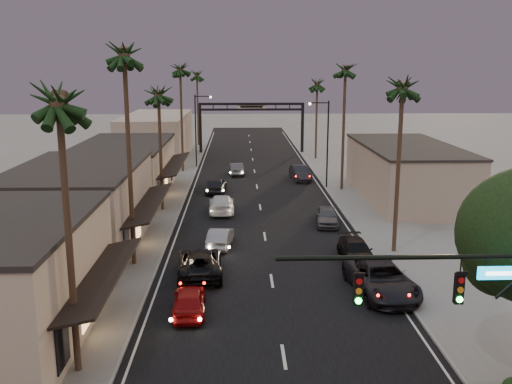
{
  "coord_description": "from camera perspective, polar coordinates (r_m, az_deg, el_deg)",
  "views": [
    {
      "loc": [
        -1.91,
        -12.64,
        12.38
      ],
      "look_at": [
        -0.53,
        32.06,
        2.5
      ],
      "focal_mm": 40.0,
      "sensor_mm": 36.0,
      "label": 1
    }
  ],
  "objects": [
    {
      "name": "palm_la",
      "position": [
        22.67,
        -19.2,
        9.41
      ],
      "size": [
        3.2,
        3.2,
        13.2
      ],
      "color": "#38281C",
      "rests_on": "ground"
    },
    {
      "name": "oncoming_red",
      "position": [
        29.77,
        -6.71,
        -10.72
      ],
      "size": [
        1.85,
        4.22,
        1.41
      ],
      "primitive_type": "imported",
      "rotation": [
        0.0,
        0.0,
        3.19
      ],
      "color": "maroon",
      "rests_on": "ground"
    },
    {
      "name": "sidewalk_left",
      "position": [
        66.24,
        -8.32,
        1.61
      ],
      "size": [
        5.0,
        92.0,
        0.12
      ],
      "primitive_type": "cube",
      "color": "slate",
      "rests_on": "ground"
    },
    {
      "name": "traffic_signal",
      "position": [
        19.7,
        21.43,
        -10.2
      ],
      "size": [
        8.51,
        0.22,
        7.8
      ],
      "color": "black",
      "rests_on": "ground"
    },
    {
      "name": "sidewalk_right",
      "position": [
        66.79,
        8.1,
        1.7
      ],
      "size": [
        5.0,
        92.0,
        0.12
      ],
      "primitive_type": "cube",
      "color": "slate",
      "rests_on": "ground"
    },
    {
      "name": "oncoming_pickup",
      "position": [
        34.84,
        -5.63,
        -7.05
      ],
      "size": [
        2.94,
        5.78,
        1.56
      ],
      "primitive_type": "imported",
      "rotation": [
        0.0,
        0.0,
        3.21
      ],
      "color": "black",
      "rests_on": "ground"
    },
    {
      "name": "oncoming_silver",
      "position": [
        40.04,
        -3.61,
        -4.56
      ],
      "size": [
        1.92,
        4.26,
        1.36
      ],
      "primitive_type": "imported",
      "rotation": [
        0.0,
        0.0,
        3.02
      ],
      "color": "gray",
      "rests_on": "ground"
    },
    {
      "name": "palm_rc",
      "position": [
        77.38,
        6.15,
        10.97
      ],
      "size": [
        3.2,
        3.2,
        12.2
      ],
      "color": "#38281C",
      "rests_on": "ground"
    },
    {
      "name": "streetlight_right",
      "position": [
        58.74,
        6.92,
        5.47
      ],
      "size": [
        2.13,
        0.3,
        9.0
      ],
      "color": "black",
      "rests_on": "ground"
    },
    {
      "name": "curbside_black",
      "position": [
        37.75,
        9.99,
        -5.81
      ],
      "size": [
        2.05,
        4.71,
        1.35
      ],
      "primitive_type": "imported",
      "rotation": [
        0.0,
        0.0,
        0.04
      ],
      "color": "black",
      "rests_on": "ground"
    },
    {
      "name": "storefront_far",
      "position": [
        56.62,
        -13.05,
        2.09
      ],
      "size": [
        8.0,
        16.0,
        5.0
      ],
      "primitive_type": "cube",
      "color": "#C4B195",
      "rests_on": "ground"
    },
    {
      "name": "storefront_dist",
      "position": [
        78.99,
        -9.88,
        5.46
      ],
      "size": [
        8.0,
        20.0,
        6.0
      ],
      "primitive_type": "cube",
      "color": "gray",
      "rests_on": "ground"
    },
    {
      "name": "palm_lc",
      "position": [
        49.13,
        -9.75,
        10.05
      ],
      "size": [
        3.2,
        3.2,
        12.2
      ],
      "color": "#38281C",
      "rests_on": "ground"
    },
    {
      "name": "curbside_grey",
      "position": [
        45.73,
        7.12,
        -2.4
      ],
      "size": [
        2.16,
        4.44,
        1.46
      ],
      "primitive_type": "imported",
      "rotation": [
        0.0,
        0.0,
        -0.1
      ],
      "color": "#4B4C50",
      "rests_on": "ground"
    },
    {
      "name": "ground",
      "position": [
        54.11,
        0.3,
        -0.77
      ],
      "size": [
        200.0,
        200.0,
        0.0
      ],
      "primitive_type": "plane",
      "color": "slate",
      "rests_on": "ground"
    },
    {
      "name": "palm_ra",
      "position": [
        38.13,
        14.49,
        10.66
      ],
      "size": [
        3.2,
        3.2,
        13.2
      ],
      "color": "#38281C",
      "rests_on": "ground"
    },
    {
      "name": "arch",
      "position": [
        82.94,
        -0.45,
        7.72
      ],
      "size": [
        15.2,
        0.4,
        7.27
      ],
      "color": "black",
      "rests_on": "ground"
    },
    {
      "name": "palm_ld",
      "position": [
        67.97,
        -7.6,
        12.38
      ],
      "size": [
        3.2,
        3.2,
        14.2
      ],
      "color": "#38281C",
      "rests_on": "ground"
    },
    {
      "name": "road",
      "position": [
        58.98,
        0.12,
        0.35
      ],
      "size": [
        14.0,
        120.0,
        0.02
      ],
      "primitive_type": "cube",
      "color": "black",
      "rests_on": "ground"
    },
    {
      "name": "storefront_mid",
      "position": [
        41.34,
        -17.29,
        -1.59
      ],
      "size": [
        8.0,
        14.0,
        5.5
      ],
      "primitive_type": "cube",
      "color": "gray",
      "rests_on": "ground"
    },
    {
      "name": "oncoming_white",
      "position": [
        49.34,
        -3.47,
        -1.19
      ],
      "size": [
        2.29,
        5.31,
        1.52
      ],
      "primitive_type": "imported",
      "rotation": [
        0.0,
        0.0,
        3.17
      ],
      "color": "silver",
      "rests_on": "ground"
    },
    {
      "name": "curbside_near",
      "position": [
        32.69,
        12.39,
        -8.45
      ],
      "size": [
        3.6,
        6.6,
        1.75
      ],
      "primitive_type": "imported",
      "rotation": [
        0.0,
        0.0,
        0.11
      ],
      "color": "black",
      "rests_on": "ground"
    },
    {
      "name": "palm_lb",
      "position": [
        35.29,
        -13.08,
        13.78
      ],
      "size": [
        3.2,
        3.2,
        15.2
      ],
      "color": "#38281C",
      "rests_on": "ground"
    },
    {
      "name": "palm_far",
      "position": [
        90.87,
        -5.93,
        11.8
      ],
      "size": [
        3.2,
        3.2,
        13.2
      ],
      "color": "#38281C",
      "rests_on": "ground"
    },
    {
      "name": "oncoming_grey_far",
      "position": [
        66.43,
        -1.98,
        2.33
      ],
      "size": [
        1.85,
        4.38,
        1.4
      ],
      "primitive_type": "imported",
      "rotation": [
        0.0,
        0.0,
        3.23
      ],
      "color": "#47464B",
      "rests_on": "ground"
    },
    {
      "name": "building_right",
      "position": [
        55.87,
        14.81,
        1.86
      ],
      "size": [
        8.0,
        18.0,
        5.0
      ],
      "primitive_type": "cube",
      "color": "gray",
      "rests_on": "ground"
    },
    {
      "name": "palm_rb",
      "position": [
        57.61,
        8.95,
        12.35
      ],
      "size": [
        3.2,
        3.2,
        14.2
      ],
      "color": "#38281C",
      "rests_on": "ground"
    },
    {
      "name": "streetlight_left",
      "position": [
        71.17,
        -5.84,
        6.71
      ],
      "size": [
        2.13,
        0.3,
        9.0
      ],
      "color": "black",
      "rests_on": "ground"
    },
    {
      "name": "oncoming_dgrey",
      "position": [
        57.13,
        -4.02,
        0.73
      ],
      "size": [
        2.21,
        4.79,
        1.59
      ],
      "primitive_type": "imported",
      "rotation": [
        0.0,
        0.0,
        3.07
      ],
      "color": "black",
      "rests_on": "ground"
    },
    {
      "name": "curbside_far",
      "position": [
        63.37,
        4.45,
        1.9
      ],
      "size": [
        2.22,
        5.08,
        1.62
      ],
      "primitive_type": "imported",
      "rotation": [
        0.0,
        0.0,
        0.1
      ],
      "color": "black",
      "rests_on": "ground"
    }
  ]
}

